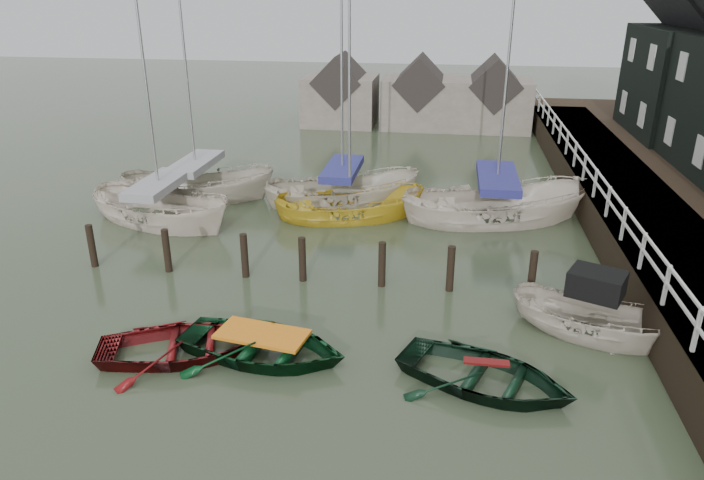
% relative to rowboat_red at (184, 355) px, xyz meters
% --- Properties ---
extents(ground, '(120.00, 120.00, 0.00)m').
position_rel_rowboat_red_xyz_m(ground, '(3.13, 1.48, 0.00)').
color(ground, '#2E3B25').
rests_on(ground, ground).
extents(pier, '(3.04, 32.00, 2.70)m').
position_rel_rowboat_red_xyz_m(pier, '(12.61, 11.48, 0.71)').
color(pier, black).
rests_on(pier, ground).
extents(mooring_pilings, '(13.72, 0.22, 1.80)m').
position_rel_rowboat_red_xyz_m(mooring_pilings, '(2.02, 4.48, 0.50)').
color(mooring_pilings, black).
rests_on(mooring_pilings, ground).
extents(far_sheds, '(14.00, 4.08, 4.39)m').
position_rel_rowboat_red_xyz_m(far_sheds, '(3.96, 27.48, 1.86)').
color(far_sheds, '#665B51').
rests_on(far_sheds, ground).
extents(rowboat_red, '(4.66, 3.93, 0.83)m').
position_rel_rowboat_red_xyz_m(rowboat_red, '(0.00, 0.00, 0.00)').
color(rowboat_red, '#5B0D0E').
rests_on(rowboat_red, ground).
extents(rowboat_green, '(4.60, 3.62, 0.86)m').
position_rel_rowboat_red_xyz_m(rowboat_green, '(1.93, 0.24, 0.00)').
color(rowboat_green, black).
rests_on(rowboat_green, ground).
extents(rowboat_dkgreen, '(4.72, 4.08, 0.82)m').
position_rel_rowboat_red_xyz_m(rowboat_dkgreen, '(7.16, -0.17, 0.00)').
color(rowboat_dkgreen, black).
rests_on(rowboat_dkgreen, ground).
extents(motorboat, '(4.49, 3.19, 2.51)m').
position_rel_rowboat_red_xyz_m(motorboat, '(9.93, 2.47, 0.10)').
color(motorboat, beige).
rests_on(motorboat, ground).
extents(sailboat_a, '(6.85, 4.51, 11.57)m').
position_rel_rowboat_red_xyz_m(sailboat_a, '(-4.46, 8.62, 0.06)').
color(sailboat_a, beige).
rests_on(sailboat_a, ground).
extents(sailboat_b, '(6.81, 4.32, 12.42)m').
position_rel_rowboat_red_xyz_m(sailboat_b, '(1.91, 11.76, 0.07)').
color(sailboat_b, beige).
rests_on(sailboat_b, ground).
extents(sailboat_c, '(6.11, 3.59, 11.15)m').
position_rel_rowboat_red_xyz_m(sailboat_c, '(2.46, 10.18, 0.02)').
color(sailboat_c, gold).
rests_on(sailboat_c, ground).
extents(sailboat_d, '(7.67, 4.42, 11.93)m').
position_rel_rowboat_red_xyz_m(sailboat_d, '(7.95, 10.78, 0.06)').
color(sailboat_d, beige).
rests_on(sailboat_d, ground).
extents(sailboat_e, '(6.77, 3.40, 10.54)m').
position_rel_rowboat_red_xyz_m(sailboat_e, '(-4.22, 11.58, 0.06)').
color(sailboat_e, '#BAB09F').
rests_on(sailboat_e, ground).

